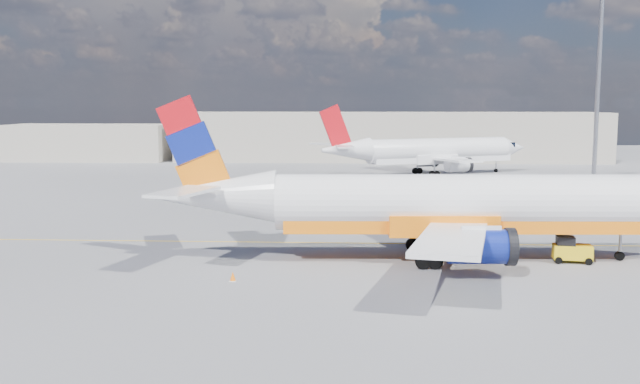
{
  "coord_description": "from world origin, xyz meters",
  "views": [
    {
      "loc": [
        -0.28,
        -44.94,
        9.51
      ],
      "look_at": [
        -2.81,
        3.07,
        3.5
      ],
      "focal_mm": 40.0,
      "sensor_mm": 36.0,
      "label": 1
    }
  ],
  "objects_px": {
    "main_jet": "(440,206)",
    "traffic_cone": "(233,277)",
    "gse_tug": "(571,250)",
    "second_jet": "(432,152)"
  },
  "relations": [
    {
      "from": "main_jet",
      "to": "traffic_cone",
      "type": "distance_m",
      "value": 13.39
    },
    {
      "from": "gse_tug",
      "to": "traffic_cone",
      "type": "xyz_separation_m",
      "value": [
        -19.5,
        -5.62,
        -0.49
      ]
    },
    {
      "from": "main_jet",
      "to": "gse_tug",
      "type": "relative_size",
      "value": 14.12
    },
    {
      "from": "gse_tug",
      "to": "second_jet",
      "type": "bearing_deg",
      "value": 100.45
    },
    {
      "from": "main_jet",
      "to": "second_jet",
      "type": "relative_size",
      "value": 1.1
    },
    {
      "from": "main_jet",
      "to": "second_jet",
      "type": "height_order",
      "value": "main_jet"
    },
    {
      "from": "main_jet",
      "to": "gse_tug",
      "type": "xyz_separation_m",
      "value": [
        7.86,
        -0.21,
        -2.61
      ]
    },
    {
      "from": "gse_tug",
      "to": "main_jet",
      "type": "bearing_deg",
      "value": -174.4
    },
    {
      "from": "second_jet",
      "to": "traffic_cone",
      "type": "bearing_deg",
      "value": -130.67
    },
    {
      "from": "gse_tug",
      "to": "traffic_cone",
      "type": "distance_m",
      "value": 20.3
    }
  ]
}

